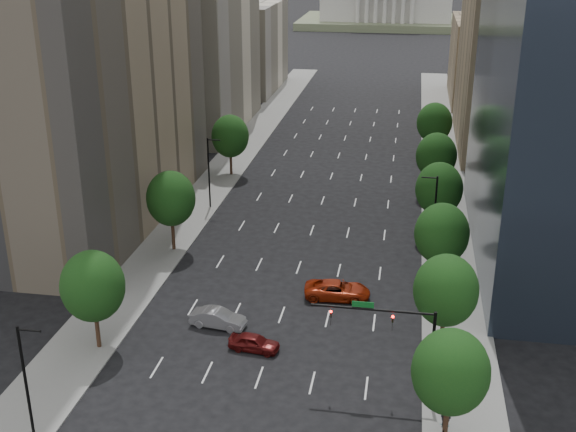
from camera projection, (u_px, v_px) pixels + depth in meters
The scene contains 25 objects.
sidewalk_left at pixel (183, 221), 86.47m from camera, with size 6.00×200.00×0.15m, color slate.
sidewalk_right at pixel (449, 239), 81.65m from camera, with size 6.00×200.00×0.15m, color slate.
midrise_cream_left at pixel (200, 25), 120.90m from camera, with size 14.00×30.00×35.00m, color beige.
filler_left at pixel (245, 47), 154.27m from camera, with size 14.00×26.00×18.00m, color beige.
parking_tan_right at pixel (511, 51), 111.29m from camera, with size 14.00×30.00×30.00m, color #8C7759.
filler_right at pixel (488, 60), 144.10m from camera, with size 14.00×26.00×16.00m, color #8C7759.
tree_right_0 at pixel (451, 372), 47.86m from camera, with size 5.20×5.20×8.39m.
tree_right_1 at pixel (446, 290), 57.80m from camera, with size 5.20×5.20×8.75m.
tree_right_2 at pixel (442, 234), 68.84m from camera, with size 5.20×5.20×8.61m.
tree_right_3 at pixel (439, 189), 79.73m from camera, with size 5.20×5.20×8.89m.
tree_right_4 at pixel (436, 156), 92.71m from camera, with size 5.20×5.20×8.46m.
tree_right_5 at pixel (434, 123), 107.26m from camera, with size 5.20×5.20×8.75m.
tree_left_0 at pixel (93, 286), 58.50m from camera, with size 5.20×5.20×8.75m.
tree_left_1 at pixel (171, 199), 76.74m from camera, with size 5.20×5.20×8.97m.
tree_left_2 at pixel (230, 136), 100.66m from camera, with size 5.20×5.20×8.68m.
streetlight_rn at pixel (434, 214), 75.62m from camera, with size 1.70×0.20×9.00m.
streetlight_ls at pixel (27, 382), 47.75m from camera, with size 1.70×0.20×9.00m.
streetlight_ln at pixel (209, 171), 88.97m from camera, with size 1.70×0.20×9.00m.
traffic_signal at pixel (399, 331), 53.05m from camera, with size 9.12×0.40×7.38m.
capitol at pixel (387, 1), 254.68m from camera, with size 60.00×40.00×35.20m.
foothills at pixel (446, 21), 586.72m from camera, with size 720.00×413.00×263.00m.
car_maroon at pixel (254, 342), 60.02m from camera, with size 1.71×4.24×1.45m, color #520D0D.
car_silver at pixel (218, 318), 63.55m from camera, with size 1.71×4.91×1.62m, color gray.
car_red_far at pixel (337, 290), 68.40m from camera, with size 2.84×6.17×1.71m, color #96230A.
cyclist at pixel (446, 422), 49.89m from camera, with size 1.02×2.06×2.62m.
Camera 1 is at (10.26, -16.89, 32.63)m, focal length 45.42 mm.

